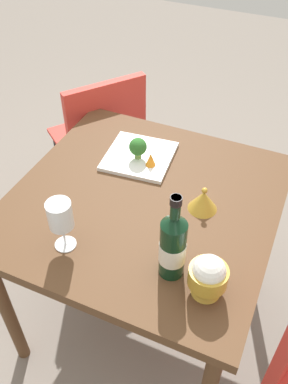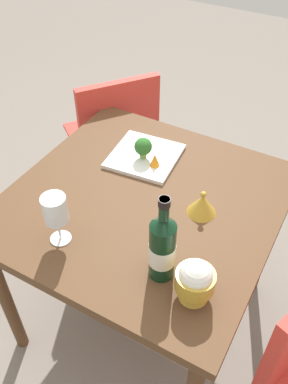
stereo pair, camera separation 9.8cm
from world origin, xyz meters
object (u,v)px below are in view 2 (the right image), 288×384
Objects in this scene: rice_bowl_lid at (202,204)px; broccoli_floret at (143,147)px; chair_by_wall at (115,133)px; carrot_garnish_left at (155,160)px; serving_plate at (145,156)px; wine_bottle at (162,247)px; wine_glass at (55,210)px; rice_bowl at (195,280)px.

broccoli_floret is at bearing -25.52° from rice_bowl_lid.
chair_by_wall reaches higher than carrot_garnish_left.
serving_plate is 0.06m from broccoli_floret.
wine_bottle is 0.34m from wine_glass.
rice_bowl_lid is (-0.68, 0.51, 0.25)m from chair_by_wall.
rice_bowl is (-0.11, 0.03, -0.04)m from wine_bottle.
carrot_garnish_left is (-0.43, 0.38, 0.26)m from chair_by_wall.
chair_by_wall is at bearing -46.17° from rice_bowl.
carrot_garnish_left is (0.36, -0.44, -0.03)m from rice_bowl.
serving_plate is (0.31, -0.17, -0.03)m from rice_bowl_lid.
broccoli_floret is (-0.00, 0.02, 0.06)m from serving_plate.
rice_bowl_lid is 0.34m from broccoli_floret.
rice_bowl_lid is (-0.34, -0.33, -0.09)m from wine_glass.
wine_bottle is (-0.67, 0.79, 0.33)m from chair_by_wall.
wine_bottle is 0.13m from rice_bowl.
serving_plate is 5.21× the size of carrot_garnish_left.
chair_by_wall is 2.83× the size of wine_bottle.
wine_glass is 0.48m from broccoli_floret.
broccoli_floret reaches higher than rice_bowl_lid.
chair_by_wall reaches higher than rice_bowl_lid.
wine_bottle is 0.56m from serving_plate.
rice_bowl_lid is at bearing -136.21° from wine_glass.
wine_glass is 0.46m from rice_bowl.
carrot_garnish_left is at bearing 148.39° from serving_plate.
rice_bowl is 1.65× the size of broccoli_floret.
serving_plate is 0.08m from carrot_garnish_left.
wine_bottle is 0.48m from carrot_garnish_left.
chair_by_wall reaches higher than serving_plate.
chair_by_wall is 16.23× the size of carrot_garnish_left.
chair_by_wall is 6.00× the size of rice_bowl.
chair_by_wall is 0.59m from broccoli_floret.
serving_plate is (0.31, -0.45, -0.11)m from wine_bottle.
wine_bottle reaches higher than wine_glass.
broccoli_floret is at bearing -19.02° from carrot_garnish_left.
rice_bowl is 2.71× the size of carrot_garnish_left.
serving_plate is at bearing -95.97° from chair_by_wall.
rice_bowl_lid is at bearing 152.95° from carrot_garnish_left.
carrot_garnish_left is at bearing -27.05° from rice_bowl_lid.
serving_plate is at bearing -28.04° from rice_bowl_lid.
carrot_garnish_left is (0.25, -0.13, 0.00)m from rice_bowl_lid.
carrot_garnish_left is (-0.09, -0.45, -0.09)m from wine_glass.
rice_bowl is 0.64m from serving_plate.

